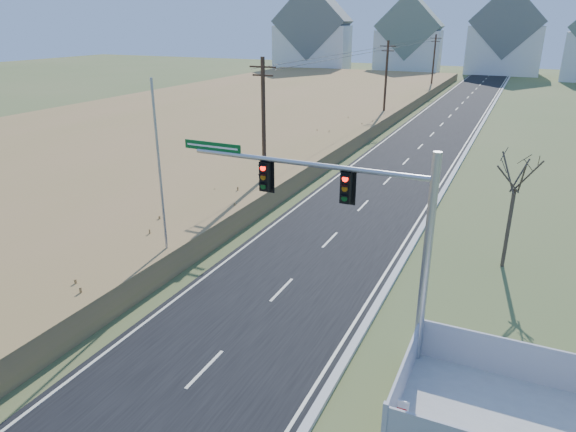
# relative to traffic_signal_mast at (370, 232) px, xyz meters

# --- Properties ---
(ground) EXTENTS (260.00, 260.00, 0.00)m
(ground) POSITION_rel_traffic_signal_mast_xyz_m (-4.48, -1.39, -4.55)
(ground) COLOR #4A5D2D
(ground) RESTS_ON ground
(road) EXTENTS (8.00, 180.00, 0.06)m
(road) POSITION_rel_traffic_signal_mast_xyz_m (-4.48, 48.61, -4.52)
(road) COLOR black
(road) RESTS_ON ground
(curb) EXTENTS (0.30, 180.00, 0.18)m
(curb) POSITION_rel_traffic_signal_mast_xyz_m (-0.33, 48.61, -4.46)
(curb) COLOR #B2AFA8
(curb) RESTS_ON ground
(reed_marsh) EXTENTS (38.00, 110.00, 1.30)m
(reed_marsh) POSITION_rel_traffic_signal_mast_xyz_m (-28.48, 38.61, -3.90)
(reed_marsh) COLOR #996D45
(reed_marsh) RESTS_ON ground
(utility_pole_near) EXTENTS (1.80, 0.26, 9.00)m
(utility_pole_near) POSITION_rel_traffic_signal_mast_xyz_m (-10.98, 13.61, 0.13)
(utility_pole_near) COLOR #422D1E
(utility_pole_near) RESTS_ON ground
(utility_pole_mid) EXTENTS (1.80, 0.26, 9.00)m
(utility_pole_mid) POSITION_rel_traffic_signal_mast_xyz_m (-10.98, 43.61, 0.13)
(utility_pole_mid) COLOR #422D1E
(utility_pole_mid) RESTS_ON ground
(utility_pole_far) EXTENTS (1.80, 0.26, 9.00)m
(utility_pole_far) POSITION_rel_traffic_signal_mast_xyz_m (-10.98, 73.61, 0.13)
(utility_pole_far) COLOR #422D1E
(utility_pole_far) RESTS_ON ground
(condo_nw) EXTENTS (17.69, 13.38, 19.05)m
(condo_nw) POSITION_rel_traffic_signal_mast_xyz_m (-42.48, 98.61, 3.15)
(condo_nw) COLOR white
(condo_nw) RESTS_ON ground
(condo_nnw) EXTENTS (14.93, 11.17, 17.03)m
(condo_nnw) POSITION_rel_traffic_signal_mast_xyz_m (-22.48, 106.61, 2.38)
(condo_nnw) COLOR white
(condo_nnw) RESTS_ON ground
(condo_n) EXTENTS (15.27, 10.20, 18.54)m
(condo_n) POSITION_rel_traffic_signal_mast_xyz_m (-2.48, 110.61, 3.06)
(condo_n) COLOR white
(condo_n) RESTS_ON ground
(traffic_signal_mast) EXTENTS (9.37, 0.64, 7.45)m
(traffic_signal_mast) POSITION_rel_traffic_signal_mast_xyz_m (0.00, 0.00, 0.00)
(traffic_signal_mast) COLOR #9EA0A5
(traffic_signal_mast) RESTS_ON ground
(fence_enclosure) EXTENTS (7.19, 4.91, 1.65)m
(fence_enclosure) POSITION_rel_traffic_signal_mast_xyz_m (5.31, -2.09, -4.25)
(fence_enclosure) COLOR #B7B5AD
(fence_enclosure) RESTS_ON ground
(open_sign) EXTENTS (0.57, 0.08, 0.71)m
(open_sign) POSITION_rel_traffic_signal_mast_xyz_m (1.97, -2.93, -4.18)
(open_sign) COLOR white
(open_sign) RESTS_ON ground
(flagpole) EXTENTS (0.40, 0.40, 8.89)m
(flagpole) POSITION_rel_traffic_signal_mast_xyz_m (-9.98, 1.90, -1.01)
(flagpole) COLOR #B7B5AD
(flagpole) RESTS_ON ground
(bare_tree) EXTENTS (2.22, 2.22, 5.89)m
(bare_tree) POSITION_rel_traffic_signal_mast_xyz_m (4.09, 9.27, 0.19)
(bare_tree) COLOR #4C3F33
(bare_tree) RESTS_ON ground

